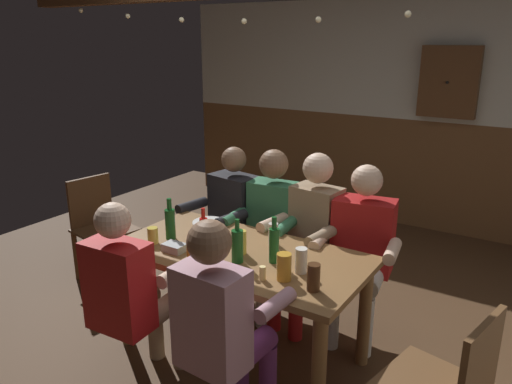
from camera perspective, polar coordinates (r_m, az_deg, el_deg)
ground_plane at (r=3.63m, az=0.09°, el=-16.40°), size 6.67×6.67×0.00m
back_wall_upper at (r=5.63m, az=16.40°, el=14.48°), size 5.29×0.12×1.24m
back_wall_wainscot at (r=5.80m, az=15.40°, el=2.45°), size 5.29×0.12×1.18m
dining_table at (r=3.18m, az=-1.83°, el=-8.71°), size 1.60×0.82×0.73m
person_0 at (r=3.94m, az=-3.21°, el=-2.77°), size 0.56×0.58×1.21m
person_1 at (r=3.73m, az=1.42°, el=-3.76°), size 0.52×0.54×1.23m
person_2 at (r=3.57m, az=6.18°, el=-4.65°), size 0.51×0.55×1.25m
person_3 at (r=3.45m, az=11.96°, el=-5.91°), size 0.59×0.58×1.22m
person_4 at (r=2.94m, az=-14.21°, el=-10.88°), size 0.51×0.55×1.20m
person_5 at (r=2.54m, az=-3.94°, el=-14.59°), size 0.50×0.52×1.23m
chair_empty_near_left at (r=4.48m, az=-17.54°, el=-3.64°), size 0.51×0.51×0.88m
table_candle at (r=2.77m, az=0.75°, el=-9.31°), size 0.04×0.04×0.08m
condiment_caddy at (r=3.17m, az=-9.37°, el=-6.31°), size 0.14×0.10×0.05m
plate_0 at (r=3.60m, az=-5.42°, el=-3.54°), size 0.24×0.24×0.01m
bottle_0 at (r=2.95m, az=-2.16°, el=-6.13°), size 0.07×0.07×0.27m
bottle_1 at (r=3.30m, az=-6.05°, el=-4.04°), size 0.05×0.05×0.22m
bottle_2 at (r=2.95m, az=2.08°, el=-5.98°), size 0.06×0.06×0.29m
bottle_3 at (r=3.33m, az=-9.84°, el=-3.50°), size 0.07×0.07×0.28m
pint_glass_0 at (r=2.76m, az=3.23°, el=-8.58°), size 0.08×0.08×0.15m
pint_glass_1 at (r=3.30m, az=-11.78°, el=-4.91°), size 0.07×0.07×0.11m
pint_glass_2 at (r=2.85m, az=5.22°, el=-7.84°), size 0.07×0.07×0.15m
pint_glass_3 at (r=2.97m, az=-7.37°, el=-7.25°), size 0.06×0.06×0.11m
pint_glass_4 at (r=3.21m, az=2.00°, el=-4.84°), size 0.06×0.06×0.14m
pint_glass_5 at (r=2.66m, az=6.64°, el=-9.73°), size 0.07×0.07×0.15m
pint_glass_6 at (r=3.07m, az=-1.68°, el=-5.79°), size 0.06×0.06×0.15m
wall_dart_cabinet at (r=5.38m, az=21.31°, el=11.71°), size 0.56×0.15×0.70m
string_lights at (r=3.25m, az=2.74°, el=19.90°), size 3.74×0.04×0.15m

